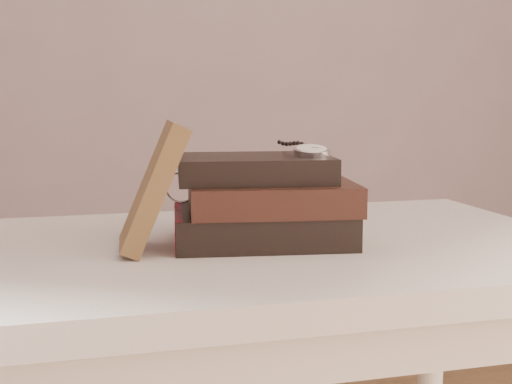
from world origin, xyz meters
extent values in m
cube|color=beige|center=(0.00, 0.35, 0.73)|extent=(1.00, 0.60, 0.04)
cube|color=white|center=(0.00, 0.35, 0.67)|extent=(0.88, 0.49, 0.08)
cube|color=black|center=(0.02, 0.34, 0.77)|extent=(0.28, 0.21, 0.05)
cube|color=beige|center=(0.03, 0.34, 0.77)|extent=(0.27, 0.19, 0.04)
cube|color=gold|center=(-0.09, 0.39, 0.77)|extent=(0.01, 0.01, 0.05)
cube|color=maroon|center=(-0.10, 0.36, 0.77)|extent=(0.03, 0.16, 0.05)
cube|color=black|center=(0.03, 0.33, 0.82)|extent=(0.26, 0.20, 0.04)
cube|color=beige|center=(0.04, 0.33, 0.82)|extent=(0.25, 0.18, 0.03)
cube|color=gold|center=(-0.08, 0.38, 0.82)|extent=(0.01, 0.01, 0.04)
cube|color=black|center=(0.01, 0.36, 0.86)|extent=(0.24, 0.18, 0.04)
cube|color=beige|center=(0.02, 0.36, 0.86)|extent=(0.23, 0.17, 0.03)
cube|color=gold|center=(-0.09, 0.39, 0.86)|extent=(0.01, 0.01, 0.04)
cube|color=#47311B|center=(-0.14, 0.33, 0.84)|extent=(0.10, 0.12, 0.18)
cylinder|color=silver|center=(0.09, 0.32, 0.88)|extent=(0.06, 0.06, 0.02)
cylinder|color=white|center=(0.09, 0.32, 0.89)|extent=(0.05, 0.05, 0.01)
torus|color=silver|center=(0.09, 0.32, 0.89)|extent=(0.06, 0.06, 0.01)
cylinder|color=silver|center=(0.09, 0.35, 0.88)|extent=(0.01, 0.01, 0.01)
cube|color=black|center=(0.09, 0.33, 0.89)|extent=(0.00, 0.01, 0.00)
cube|color=black|center=(0.09, 0.32, 0.89)|extent=(0.01, 0.00, 0.00)
sphere|color=black|center=(0.09, 0.36, 0.89)|extent=(0.01, 0.01, 0.01)
sphere|color=black|center=(0.09, 0.37, 0.89)|extent=(0.01, 0.01, 0.01)
sphere|color=black|center=(0.09, 0.38, 0.89)|extent=(0.01, 0.01, 0.01)
sphere|color=black|center=(0.09, 0.39, 0.89)|extent=(0.01, 0.01, 0.01)
sphere|color=black|center=(0.08, 0.41, 0.89)|extent=(0.01, 0.01, 0.01)
sphere|color=black|center=(0.08, 0.42, 0.89)|extent=(0.01, 0.01, 0.01)
sphere|color=black|center=(0.08, 0.43, 0.89)|extent=(0.01, 0.01, 0.01)
sphere|color=black|center=(0.08, 0.44, 0.89)|extent=(0.01, 0.01, 0.01)
torus|color=silver|center=(-0.08, 0.44, 0.82)|extent=(0.05, 0.02, 0.05)
torus|color=silver|center=(-0.03, 0.43, 0.82)|extent=(0.05, 0.02, 0.05)
cylinder|color=silver|center=(-0.05, 0.44, 0.83)|extent=(0.02, 0.01, 0.00)
cylinder|color=silver|center=(-0.10, 0.50, 0.82)|extent=(0.02, 0.11, 0.03)
cylinder|color=silver|center=(0.00, 0.49, 0.82)|extent=(0.02, 0.11, 0.03)
camera|label=1|loc=(-0.25, -0.64, 0.97)|focal=50.04mm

